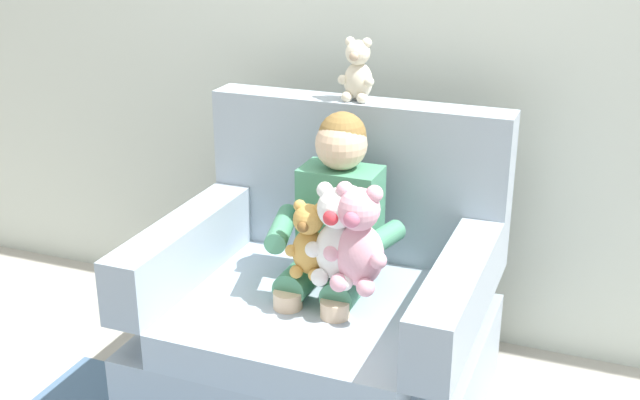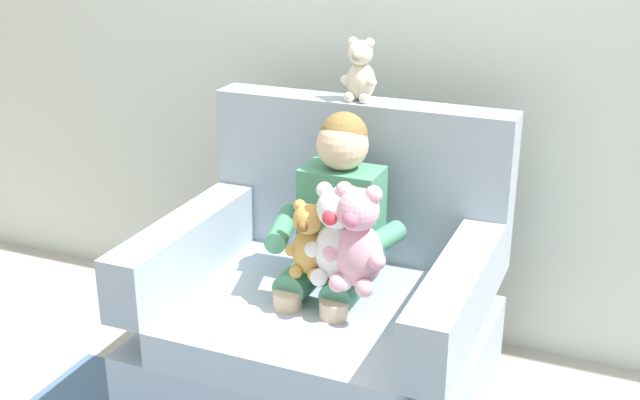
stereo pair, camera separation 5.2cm
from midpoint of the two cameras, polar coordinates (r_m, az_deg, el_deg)
The scene contains 6 objects.
armchair at distance 2.76m, azimuth 0.90°, elevation -8.38°, with size 1.07×0.89×1.00m.
seated_child at distance 2.62m, azimuth 1.59°, elevation -1.97°, with size 0.45×0.39×0.82m.
plush_honey at distance 2.49m, azimuth -0.14°, elevation -2.93°, with size 0.15×0.12×0.25m.
plush_pink at distance 2.40m, azimuth 3.29°, elevation -2.86°, with size 0.20×0.16×0.33m.
plush_white at distance 2.44m, azimuth 1.84°, elevation -2.65°, with size 0.19×0.15×0.32m.
plush_cream_on_backrest at distance 2.76m, azimuth 3.43°, elevation 9.04°, with size 0.13×0.10×0.22m.
Camera 2 is at (0.92, -2.17, 1.67)m, focal length 45.25 mm.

